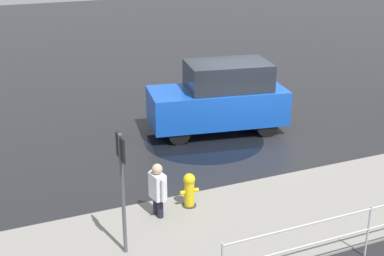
{
  "coord_description": "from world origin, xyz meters",
  "views": [
    {
      "loc": [
        6.98,
        12.49,
        5.77
      ],
      "look_at": [
        2.02,
        0.9,
        0.9
      ],
      "focal_mm": 50.0,
      "sensor_mm": 36.0,
      "label": 1
    }
  ],
  "objects_px": {
    "moving_hatchback": "(220,98)",
    "pedestrian": "(158,188)",
    "sign_post": "(122,177)",
    "fire_hydrant": "(189,191)"
  },
  "relations": [
    {
      "from": "moving_hatchback",
      "to": "pedestrian",
      "type": "bearing_deg",
      "value": 49.81
    },
    {
      "from": "fire_hydrant",
      "to": "sign_post",
      "type": "height_order",
      "value": "sign_post"
    },
    {
      "from": "moving_hatchback",
      "to": "sign_post",
      "type": "bearing_deg",
      "value": 48.77
    },
    {
      "from": "pedestrian",
      "to": "sign_post",
      "type": "distance_m",
      "value": 1.68
    },
    {
      "from": "fire_hydrant",
      "to": "sign_post",
      "type": "distance_m",
      "value": 2.4
    },
    {
      "from": "moving_hatchback",
      "to": "pedestrian",
      "type": "distance_m",
      "value": 5.2
    },
    {
      "from": "moving_hatchback",
      "to": "sign_post",
      "type": "xyz_separation_m",
      "value": [
        4.35,
        4.96,
        0.55
      ]
    },
    {
      "from": "pedestrian",
      "to": "sign_post",
      "type": "xyz_separation_m",
      "value": [
        1.0,
        1.0,
        0.9
      ]
    },
    {
      "from": "moving_hatchback",
      "to": "pedestrian",
      "type": "height_order",
      "value": "moving_hatchback"
    },
    {
      "from": "fire_hydrant",
      "to": "moving_hatchback",
      "type": "bearing_deg",
      "value": -124.03
    }
  ]
}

